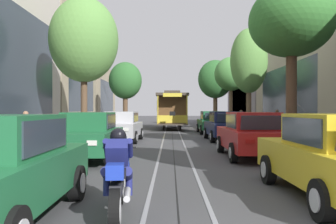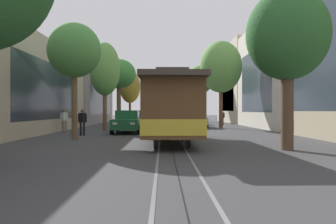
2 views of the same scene
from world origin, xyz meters
TOP-DOWN VIEW (x-y plane):
  - ground_plane at (0.00, 19.58)m, footprint 160.00×160.00m
  - trolley_track_rails at (0.00, 22.48)m, footprint 1.14×56.96m
  - building_facade_left at (-10.58, 21.48)m, footprint 5.57×48.66m
  - building_facade_right at (10.43, 23.17)m, footprint 5.08×48.66m
  - parked_car_green_second_left at (-2.89, 9.23)m, footprint 2.05×4.38m
  - parked_car_silver_mid_left at (-2.71, 15.83)m, footprint 2.07×4.39m
  - parked_car_red_second_right at (2.71, 9.67)m, footprint 2.02×4.37m
  - parked_car_navy_mid_right at (2.86, 16.41)m, footprint 2.07×4.39m
  - parked_car_green_fourth_right at (2.85, 22.30)m, footprint 2.02×4.37m
  - street_tree_kerb_left_second at (-4.89, 16.57)m, footprint 3.77×3.76m
  - street_tree_kerb_left_mid at (-4.57, 31.54)m, footprint 3.25×2.81m
  - street_tree_kerb_right_second at (4.98, 12.17)m, footprint 3.55×3.90m
  - street_tree_kerb_right_mid at (4.92, 19.88)m, footprint 2.38×2.33m
  - street_tree_kerb_right_fourth at (5.07, 27.36)m, footprint 2.81×2.58m
  - street_tree_kerb_right_far at (4.86, 36.01)m, footprint 3.83×3.40m
  - cable_car_trolley at (0.00, 28.67)m, footprint 2.61×9.14m
  - motorcycle_with_rider at (-0.93, 2.84)m, footprint 0.61×1.99m
  - pedestrian_on_left_pavement at (7.40, 22.00)m, footprint 0.55×0.42m
  - pedestrian_on_right_pavement at (-6.02, 11.58)m, footprint 0.55×0.42m
  - pedestrian_crossing_far at (5.40, 24.62)m, footprint 0.55×0.37m

SIDE VIEW (x-z plane):
  - ground_plane at x=0.00m, z-range 0.00..0.00m
  - trolley_track_rails at x=0.00m, z-range 0.00..0.01m
  - motorcycle_with_rider at x=-0.93m, z-range -0.04..1.33m
  - parked_car_green_second_left at x=-2.89m, z-range 0.01..1.59m
  - parked_car_silver_mid_left at x=-2.71m, z-range 0.01..1.59m
  - parked_car_red_second_right at x=2.71m, z-range 0.01..1.59m
  - parked_car_navy_mid_right at x=2.86m, z-range 0.01..1.59m
  - parked_car_green_fourth_right at x=2.85m, z-range 0.01..1.59m
  - pedestrian_on_right_pavement at x=-6.02m, z-range 0.10..1.72m
  - pedestrian_crossing_far at x=5.40m, z-range 0.11..1.77m
  - pedestrian_on_left_pavement at x=7.40m, z-range 0.11..1.81m
  - cable_car_trolley at x=0.00m, z-range 0.02..3.30m
  - building_facade_right at x=10.43m, z-range -0.46..8.01m
  - street_tree_kerb_left_mid at x=-4.57m, z-range 1.32..7.70m
  - building_facade_left at x=-10.58m, z-range -0.43..9.77m
  - street_tree_kerb_right_fourth at x=5.07m, z-range 1.61..7.84m
  - street_tree_kerb_right_mid at x=4.92m, z-range 1.32..8.25m
  - street_tree_kerb_right_far at x=4.86m, z-range 1.45..8.68m
  - street_tree_kerb_right_second at x=4.98m, z-range 1.88..8.86m
  - street_tree_kerb_left_second at x=-4.89m, z-range 1.57..9.42m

